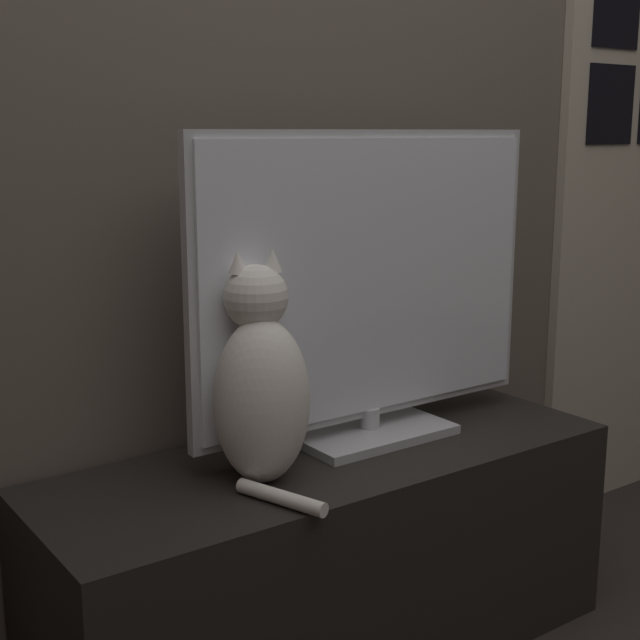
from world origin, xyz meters
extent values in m
cube|color=#60564C|center=(0.00, 1.22, 1.30)|extent=(4.80, 0.05, 2.60)
cube|color=black|center=(0.00, 0.96, 0.24)|extent=(1.27, 0.45, 0.47)
cube|color=#B7B7BC|center=(0.14, 1.00, 0.48)|extent=(0.36, 0.21, 0.02)
cylinder|color=#B7B7BC|center=(0.14, 1.00, 0.51)|extent=(0.04, 0.04, 0.05)
cube|color=#B7B7BC|center=(0.14, 1.01, 0.83)|extent=(0.89, 0.02, 0.63)
cube|color=white|center=(0.14, 0.99, 0.83)|extent=(0.85, 0.01, 0.59)
ellipsoid|color=silver|center=(-0.20, 0.92, 0.63)|extent=(0.23, 0.22, 0.33)
ellipsoid|color=black|center=(-0.18, 0.98, 0.62)|extent=(0.12, 0.08, 0.18)
sphere|color=silver|center=(-0.19, 0.95, 0.83)|extent=(0.16, 0.16, 0.13)
cone|color=silver|center=(-0.22, 0.96, 0.90)|extent=(0.04, 0.04, 0.04)
cone|color=silver|center=(-0.15, 0.94, 0.90)|extent=(0.04, 0.04, 0.04)
cylinder|color=silver|center=(-0.23, 0.80, 0.49)|extent=(0.09, 0.20, 0.03)
cube|color=black|center=(1.15, 1.17, 1.22)|extent=(0.20, 0.01, 0.22)
cube|color=black|center=(1.15, 1.17, 1.49)|extent=(0.20, 0.01, 0.22)
camera|label=1|loc=(-1.06, -0.48, 1.14)|focal=50.00mm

